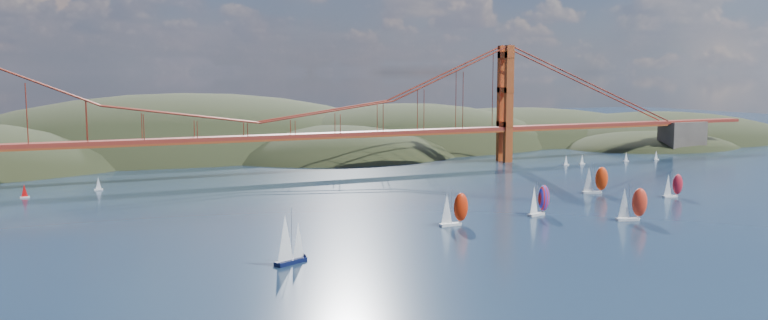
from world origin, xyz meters
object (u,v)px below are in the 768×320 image
(racer_1, at_px, (632,203))
(racer_3, at_px, (595,179))
(sloop_navy, at_px, (289,240))
(racer_rwb, at_px, (539,199))
(racer_0, at_px, (454,208))
(racer_2, at_px, (673,185))

(racer_1, bearing_deg, racer_3, 75.90)
(sloop_navy, xyz_separation_m, racer_1, (104.21, 6.55, -0.52))
(racer_3, height_order, racer_rwb, racer_3)
(sloop_navy, bearing_deg, racer_1, -20.71)
(racer_0, relative_size, racer_rwb, 1.02)
(sloop_navy, bearing_deg, racer_2, -11.95)
(racer_0, bearing_deg, racer_rwb, 2.54)
(racer_1, xyz_separation_m, racer_rwb, (-19.38, 17.71, -0.27))
(racer_1, height_order, racer_rwb, racer_1)
(racer_2, xyz_separation_m, racer_rwb, (-61.03, -7.69, 0.54))
(racer_0, height_order, racer_rwb, racer_0)
(racer_3, bearing_deg, racer_2, -27.14)
(sloop_navy, height_order, racer_3, sloop_navy)
(sloop_navy, xyz_separation_m, racer_rwb, (84.82, 24.26, -0.79))
(sloop_navy, distance_m, racer_3, 136.43)
(racer_0, xyz_separation_m, racer_rwb, (30.67, 2.68, -0.08))
(racer_rwb, bearing_deg, racer_2, -7.92)
(sloop_navy, bearing_deg, racer_0, -2.58)
(racer_3, bearing_deg, racer_rwb, -133.30)
(racer_0, relative_size, racer_2, 1.15)
(racer_0, height_order, racer_3, racer_3)
(racer_2, relative_size, racer_rwb, 0.89)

